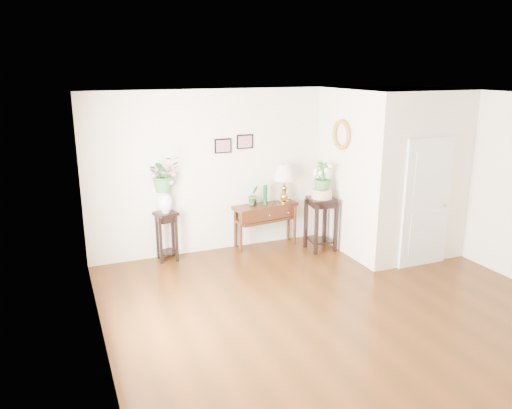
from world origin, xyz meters
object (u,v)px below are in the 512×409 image
console_table (265,225)px  plant_stand_a (167,236)px  table_lamp (284,183)px  plant_stand_b (321,224)px

console_table → plant_stand_a: size_ratio=1.40×
console_table → plant_stand_a: (-1.80, 0.00, 0.03)m
table_lamp → plant_stand_b: bearing=-50.1°
plant_stand_b → plant_stand_a: bearing=168.2°
table_lamp → plant_stand_b: 0.97m
console_table → plant_stand_b: size_ratio=1.23×
console_table → table_lamp: size_ratio=1.65×
plant_stand_a → plant_stand_b: plant_stand_b is taller
table_lamp → plant_stand_a: (-2.16, 0.00, -0.71)m
console_table → table_lamp: (0.37, 0.00, 0.74)m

